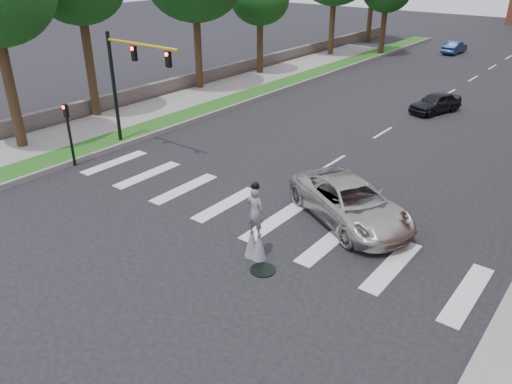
# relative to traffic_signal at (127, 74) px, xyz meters

# --- Properties ---
(ground_plane) EXTENTS (160.00, 160.00, 0.00)m
(ground_plane) POSITION_rel_traffic_signal_xyz_m (9.78, -3.00, -4.15)
(ground_plane) COLOR black
(ground_plane) RESTS_ON ground
(grass_median) EXTENTS (2.00, 60.00, 0.25)m
(grass_median) POSITION_rel_traffic_signal_xyz_m (-1.72, 17.00, -4.03)
(grass_median) COLOR #1C5217
(grass_median) RESTS_ON ground
(median_curb) EXTENTS (0.20, 60.00, 0.28)m
(median_curb) POSITION_rel_traffic_signal_xyz_m (-0.67, 17.00, -4.01)
(median_curb) COLOR gray
(median_curb) RESTS_ON ground
(sidewalk_left) EXTENTS (4.00, 60.00, 0.18)m
(sidewalk_left) POSITION_rel_traffic_signal_xyz_m (-4.72, 7.00, -4.06)
(sidewalk_left) COLOR gray
(sidewalk_left) RESTS_ON ground
(stone_wall) EXTENTS (0.50, 56.00, 1.10)m
(stone_wall) POSITION_rel_traffic_signal_xyz_m (-7.22, 19.00, -3.60)
(stone_wall) COLOR #56514A
(stone_wall) RESTS_ON ground
(manhole) EXTENTS (0.90, 0.90, 0.04)m
(manhole) POSITION_rel_traffic_signal_xyz_m (12.78, -5.00, -4.13)
(manhole) COLOR black
(manhole) RESTS_ON ground
(traffic_signal) EXTENTS (5.30, 0.23, 6.20)m
(traffic_signal) POSITION_rel_traffic_signal_xyz_m (0.00, 0.00, 0.00)
(traffic_signal) COLOR black
(traffic_signal) RESTS_ON ground
(secondary_signal) EXTENTS (0.25, 0.21, 3.23)m
(secondary_signal) POSITION_rel_traffic_signal_xyz_m (-0.52, -3.50, -2.20)
(secondary_signal) COLOR black
(secondary_signal) RESTS_ON ground
(stilt_performer) EXTENTS (0.84, 0.54, 2.99)m
(stilt_performer) POSITION_rel_traffic_signal_xyz_m (12.06, -4.50, -2.94)
(stilt_performer) COLOR #352415
(stilt_performer) RESTS_ON ground
(suv_crossing) EXTENTS (6.65, 5.32, 1.68)m
(suv_crossing) POSITION_rel_traffic_signal_xyz_m (13.42, 0.00, -3.31)
(suv_crossing) COLOR #AEACA4
(suv_crossing) RESTS_ON ground
(car_near) EXTENTS (2.82, 4.30, 1.36)m
(car_near) POSITION_rel_traffic_signal_xyz_m (10.72, 17.09, -3.47)
(car_near) COLOR black
(car_near) RESTS_ON ground
(car_mid) EXTENTS (1.58, 4.01, 1.30)m
(car_mid) POSITION_rel_traffic_signal_xyz_m (4.59, 39.66, -3.50)
(car_mid) COLOR navy
(car_mid) RESTS_ON ground
(tree_3) EXTENTS (4.94, 4.94, 8.35)m
(tree_3) POSITION_rel_traffic_signal_xyz_m (-5.83, 19.05, 2.05)
(tree_3) COLOR #352415
(tree_3) RESTS_ON ground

